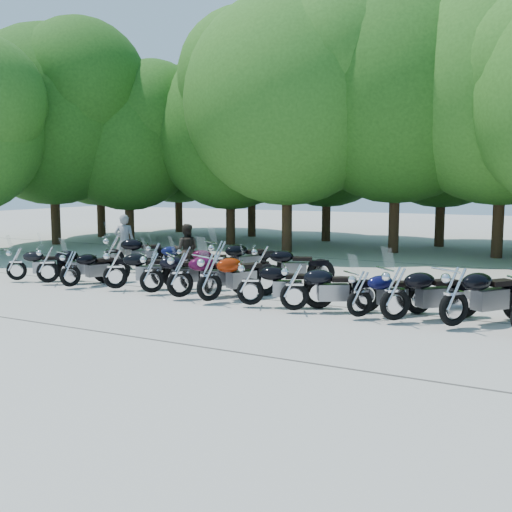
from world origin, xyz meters
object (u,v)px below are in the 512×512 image
at_px(motorcycle_15, 155,257).
at_px(rider_1, 186,250).
at_px(motorcycle_0, 16,263).
at_px(motorcycle_1, 48,263).
at_px(motorcycle_9, 360,292).
at_px(motorcycle_5, 180,273).
at_px(motorcycle_6, 209,276).
at_px(rider_0, 125,242).
at_px(motorcycle_7, 250,281).
at_px(motorcycle_14, 114,251).
at_px(motorcycle_8, 294,285).
at_px(motorcycle_17, 219,259).
at_px(motorcycle_2, 70,268).
at_px(motorcycle_10, 395,292).
at_px(motorcycle_18, 262,263).
at_px(motorcycle_11, 454,295).
at_px(motorcycle_3, 115,267).
at_px(motorcycle_4, 152,271).
at_px(motorcycle_16, 186,261).

distance_m(motorcycle_15, rider_1, 1.02).
distance_m(motorcycle_0, motorcycle_15, 4.11).
xyz_separation_m(motorcycle_1, motorcycle_9, (9.40, -0.10, -0.03)).
bearing_deg(motorcycle_5, rider_1, -17.59).
distance_m(motorcycle_6, rider_0, 6.78).
bearing_deg(motorcycle_5, motorcycle_6, -144.28).
bearing_deg(motorcycle_6, motorcycle_7, -150.66).
bearing_deg(motorcycle_14, motorcycle_8, -140.74).
relative_size(motorcycle_9, motorcycle_17, 0.85).
xyz_separation_m(motorcycle_2, motorcycle_10, (9.12, 0.07, 0.08)).
xyz_separation_m(motorcycle_18, rider_1, (-3.03, 0.62, 0.17)).
bearing_deg(motorcycle_11, motorcycle_3, 35.37).
bearing_deg(motorcycle_4, motorcycle_0, 42.08).
distance_m(motorcycle_0, motorcycle_3, 3.60).
xyz_separation_m(motorcycle_2, rider_0, (-1.13, 3.70, 0.34)).
relative_size(motorcycle_10, motorcycle_14, 0.97).
bearing_deg(motorcycle_17, rider_0, 20.35).
bearing_deg(motorcycle_0, motorcycle_15, -78.59).
distance_m(motorcycle_3, motorcycle_7, 4.32).
bearing_deg(motorcycle_9, rider_0, 20.57).
bearing_deg(motorcycle_16, motorcycle_11, -140.36).
xyz_separation_m(motorcycle_16, motorcycle_17, (1.21, -0.06, 0.13)).
relative_size(motorcycle_6, motorcycle_8, 1.09).
distance_m(motorcycle_1, motorcycle_6, 5.61).
bearing_deg(motorcycle_18, rider_0, 59.05).
distance_m(motorcycle_3, motorcycle_10, 7.78).
relative_size(motorcycle_14, motorcycle_18, 1.07).
bearing_deg(motorcycle_14, motorcycle_4, -156.74).
bearing_deg(motorcycle_15, motorcycle_10, -154.26).
xyz_separation_m(motorcycle_15, rider_1, (0.84, 0.53, 0.23)).
height_order(motorcycle_3, motorcycle_9, motorcycle_3).
height_order(motorcycle_5, motorcycle_7, motorcycle_5).
distance_m(motorcycle_1, motorcycle_11, 11.37).
height_order(motorcycle_11, motorcycle_17, motorcycle_11).
bearing_deg(motorcycle_2, motorcycle_9, -158.79).
relative_size(motorcycle_4, motorcycle_6, 0.92).
bearing_deg(motorcycle_15, motorcycle_4, 170.35).
relative_size(motorcycle_9, motorcycle_14, 0.85).
distance_m(motorcycle_10, rider_0, 10.88).
distance_m(motorcycle_9, motorcycle_18, 4.72).
bearing_deg(motorcycle_3, motorcycle_16, -48.97).
relative_size(motorcycle_3, motorcycle_6, 0.94).
bearing_deg(motorcycle_17, motorcycle_11, -168.41).
height_order(motorcycle_8, rider_1, rider_1).
bearing_deg(motorcycle_7, motorcycle_17, 19.41).
bearing_deg(motorcycle_15, motorcycle_11, -151.85).
relative_size(motorcycle_1, motorcycle_9, 1.05).
bearing_deg(motorcycle_15, motorcycle_14, 48.02).
xyz_separation_m(motorcycle_7, motorcycle_14, (-6.58, 2.80, 0.07)).
bearing_deg(motorcycle_4, motorcycle_2, 46.22).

